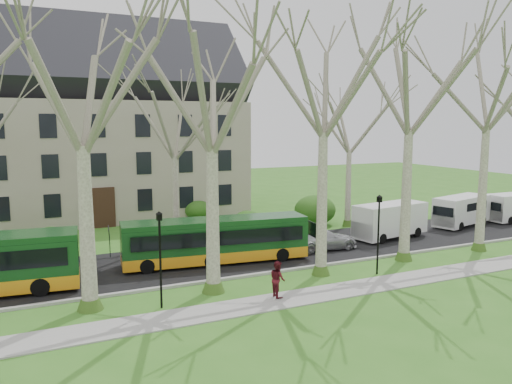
# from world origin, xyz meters

# --- Properties ---
(ground) EXTENTS (120.00, 120.00, 0.00)m
(ground) POSITION_xyz_m (0.00, 0.00, 0.00)
(ground) COLOR #357020
(ground) RESTS_ON ground
(sidewalk) EXTENTS (70.00, 2.00, 0.06)m
(sidewalk) POSITION_xyz_m (0.00, -2.50, 0.03)
(sidewalk) COLOR gray
(sidewalk) RESTS_ON ground
(road) EXTENTS (80.00, 8.00, 0.06)m
(road) POSITION_xyz_m (0.00, 5.50, 0.03)
(road) COLOR black
(road) RESTS_ON ground
(curb) EXTENTS (80.00, 0.25, 0.14)m
(curb) POSITION_xyz_m (0.00, 1.50, 0.07)
(curb) COLOR #A5A39E
(curb) RESTS_ON ground
(building) EXTENTS (26.50, 12.20, 16.00)m
(building) POSITION_xyz_m (-6.00, 24.00, 8.07)
(building) COLOR gray
(building) RESTS_ON ground
(tree_row_verge) EXTENTS (49.00, 7.00, 14.00)m
(tree_row_verge) POSITION_xyz_m (0.00, 0.30, 7.00)
(tree_row_verge) COLOR gray
(tree_row_verge) RESTS_ON ground
(tree_row_far) EXTENTS (33.00, 7.00, 12.00)m
(tree_row_far) POSITION_xyz_m (-1.33, 11.00, 6.00)
(tree_row_far) COLOR gray
(tree_row_far) RESTS_ON ground
(lamp_row) EXTENTS (36.22, 0.22, 4.30)m
(lamp_row) POSITION_xyz_m (-0.00, -1.00, 2.57)
(lamp_row) COLOR black
(lamp_row) RESTS_ON ground
(hedges) EXTENTS (30.60, 8.60, 2.00)m
(hedges) POSITION_xyz_m (-4.67, 14.00, 1.00)
(hedges) COLOR #1B4E16
(hedges) RESTS_ON ground
(bus_follow) EXTENTS (11.00, 3.53, 2.70)m
(bus_follow) POSITION_xyz_m (-1.27, 4.72, 1.41)
(bus_follow) COLOR #123F18
(bus_follow) RESTS_ON road
(sedan) EXTENTS (4.74, 2.19, 1.34)m
(sedan) POSITION_xyz_m (6.10, 4.69, 0.73)
(sedan) COLOR #B7B7BC
(sedan) RESTS_ON road
(van_a) EXTENTS (5.91, 2.90, 2.47)m
(van_a) POSITION_xyz_m (12.21, 5.42, 1.30)
(van_a) COLOR silver
(van_a) RESTS_ON road
(van_b) EXTENTS (5.78, 3.26, 2.38)m
(van_b) POSITION_xyz_m (20.13, 6.33, 1.25)
(van_b) COLOR silver
(van_b) RESTS_ON road
(pedestrian_b) EXTENTS (0.68, 0.86, 1.73)m
(pedestrian_b) POSITION_xyz_m (-0.68, -2.03, 0.93)
(pedestrian_b) COLOR #4F121A
(pedestrian_b) RESTS_ON sidewalk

